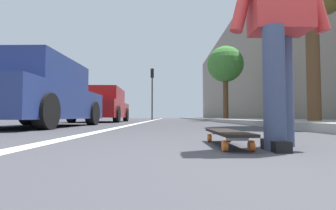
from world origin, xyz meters
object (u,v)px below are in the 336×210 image
Objects in this scene: skater_person at (279,17)px; traffic_light at (152,85)px; skateboard at (227,134)px; parked_car_near at (35,95)px; parked_car_mid at (102,106)px; street_tree_mid at (225,65)px.

traffic_light is (20.33, 2.23, 2.17)m from skater_person.
parked_car_near is at bearing 43.25° from skateboard.
skateboard is at bearing -174.68° from traffic_light.
skater_person reaches higher than parked_car_mid.
skateboard is 9.97m from parked_car_mid.
skateboard is 0.18× the size of parked_car_mid.
street_tree_mid is at bearing -12.90° from skateboard.
parked_car_mid is at bearing 21.69° from skater_person.
parked_car_near is 0.88× the size of parked_car_mid.
parked_car_mid is 7.43m from street_tree_mid.
skateboard is 20.50m from traffic_light.
traffic_light reaches higher than skateboard.
skater_person is at bearing 168.75° from street_tree_mid.
skateboard is at bearing -136.75° from parked_car_near.
skater_person is 0.36× the size of traffic_light.
street_tree_mid is at bearing -148.61° from traffic_light.
street_tree_mid is (8.81, -6.26, 2.52)m from parked_car_near.
parked_car_mid is at bearing 116.21° from street_tree_mid.
parked_car_near is 16.80m from traffic_light.
skater_person is 0.36× the size of parked_car_mid.
parked_car_near is at bearing 44.86° from skater_person.
traffic_light reaches higher than skater_person.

